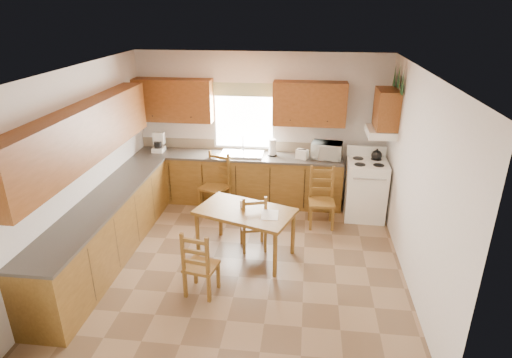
# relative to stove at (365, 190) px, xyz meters

# --- Properties ---
(floor) EXTENTS (4.50, 4.50, 0.00)m
(floor) POSITION_rel_stove_xyz_m (-1.88, -1.62, -0.49)
(floor) COLOR #856A4C
(floor) RESTS_ON ground
(ceiling) EXTENTS (4.50, 4.50, 0.00)m
(ceiling) POSITION_rel_stove_xyz_m (-1.88, -1.62, 2.21)
(ceiling) COLOR brown
(ceiling) RESTS_ON floor
(wall_left) EXTENTS (4.50, 4.50, 0.00)m
(wall_left) POSITION_rel_stove_xyz_m (-4.13, -1.62, 0.86)
(wall_left) COLOR silver
(wall_left) RESTS_ON floor
(wall_right) EXTENTS (4.50, 4.50, 0.00)m
(wall_right) POSITION_rel_stove_xyz_m (0.37, -1.62, 0.86)
(wall_right) COLOR silver
(wall_right) RESTS_ON floor
(wall_back) EXTENTS (4.50, 4.50, 0.00)m
(wall_back) POSITION_rel_stove_xyz_m (-1.88, 0.63, 0.86)
(wall_back) COLOR silver
(wall_back) RESTS_ON floor
(wall_front) EXTENTS (4.50, 4.50, 0.00)m
(wall_front) POSITION_rel_stove_xyz_m (-1.88, -3.87, 0.86)
(wall_front) COLOR silver
(wall_front) RESTS_ON floor
(lower_cab_back) EXTENTS (3.75, 0.60, 0.88)m
(lower_cab_back) POSITION_rel_stove_xyz_m (-2.25, 0.33, -0.05)
(lower_cab_back) COLOR brown
(lower_cab_back) RESTS_ON floor
(lower_cab_left) EXTENTS (0.60, 3.60, 0.88)m
(lower_cab_left) POSITION_rel_stove_xyz_m (-3.83, -1.77, -0.05)
(lower_cab_left) COLOR brown
(lower_cab_left) RESTS_ON floor
(counter_back) EXTENTS (3.75, 0.63, 0.04)m
(counter_back) POSITION_rel_stove_xyz_m (-2.25, 0.33, 0.41)
(counter_back) COLOR #45403A
(counter_back) RESTS_ON lower_cab_back
(counter_left) EXTENTS (0.63, 3.60, 0.04)m
(counter_left) POSITION_rel_stove_xyz_m (-3.83, -1.77, 0.41)
(counter_left) COLOR #45403A
(counter_left) RESTS_ON lower_cab_left
(backsplash) EXTENTS (3.75, 0.01, 0.18)m
(backsplash) POSITION_rel_stove_xyz_m (-2.25, 0.62, 0.52)
(backsplash) COLOR gray
(backsplash) RESTS_ON counter_back
(upper_cab_back_left) EXTENTS (1.41, 0.33, 0.75)m
(upper_cab_back_left) POSITION_rel_stove_xyz_m (-3.43, 0.47, 1.36)
(upper_cab_back_left) COLOR brown
(upper_cab_back_left) RESTS_ON wall_back
(upper_cab_back_right) EXTENTS (1.25, 0.33, 0.75)m
(upper_cab_back_right) POSITION_rel_stove_xyz_m (-1.02, 0.47, 1.36)
(upper_cab_back_right) COLOR brown
(upper_cab_back_right) RESTS_ON wall_back
(upper_cab_left) EXTENTS (0.33, 3.60, 0.75)m
(upper_cab_left) POSITION_rel_stove_xyz_m (-3.96, -1.77, 1.36)
(upper_cab_left) COLOR brown
(upper_cab_left) RESTS_ON wall_left
(upper_cab_stove) EXTENTS (0.33, 0.62, 0.62)m
(upper_cab_stove) POSITION_rel_stove_xyz_m (0.20, 0.03, 1.41)
(upper_cab_stove) COLOR brown
(upper_cab_stove) RESTS_ON wall_right
(range_hood) EXTENTS (0.44, 0.62, 0.12)m
(range_hood) POSITION_rel_stove_xyz_m (0.15, 0.03, 1.03)
(range_hood) COLOR white
(range_hood) RESTS_ON wall_right
(window_frame) EXTENTS (1.13, 0.02, 1.18)m
(window_frame) POSITION_rel_stove_xyz_m (-2.18, 0.60, 1.06)
(window_frame) COLOR white
(window_frame) RESTS_ON wall_back
(window_pane) EXTENTS (1.05, 0.01, 1.10)m
(window_pane) POSITION_rel_stove_xyz_m (-2.18, 0.60, 1.06)
(window_pane) COLOR white
(window_pane) RESTS_ON wall_back
(window_valance) EXTENTS (1.19, 0.01, 0.24)m
(window_valance) POSITION_rel_stove_xyz_m (-2.18, 0.57, 1.56)
(window_valance) COLOR #577C42
(window_valance) RESTS_ON wall_back
(sink_basin) EXTENTS (0.75, 0.45, 0.04)m
(sink_basin) POSITION_rel_stove_xyz_m (-2.18, 0.33, 0.45)
(sink_basin) COLOR silver
(sink_basin) RESTS_ON counter_back
(pine_decal_a) EXTENTS (0.22, 0.22, 0.36)m
(pine_decal_a) POSITION_rel_stove_xyz_m (0.33, -0.29, 1.89)
(pine_decal_a) COLOR #1C4426
(pine_decal_a) RESTS_ON wall_right
(pine_decal_b) EXTENTS (0.22, 0.22, 0.36)m
(pine_decal_b) POSITION_rel_stove_xyz_m (0.33, 0.03, 1.93)
(pine_decal_b) COLOR #1C4426
(pine_decal_b) RESTS_ON wall_right
(pine_decal_c) EXTENTS (0.22, 0.22, 0.36)m
(pine_decal_c) POSITION_rel_stove_xyz_m (0.33, 0.35, 1.89)
(pine_decal_c) COLOR #1C4426
(pine_decal_c) RESTS_ON wall_right
(stove) EXTENTS (0.68, 0.70, 0.98)m
(stove) POSITION_rel_stove_xyz_m (0.00, 0.00, 0.00)
(stove) COLOR white
(stove) RESTS_ON floor
(coffeemaker) EXTENTS (0.23, 0.28, 0.38)m
(coffeemaker) POSITION_rel_stove_xyz_m (-3.74, 0.35, 0.62)
(coffeemaker) COLOR white
(coffeemaker) RESTS_ON counter_back
(paper_towel) EXTENTS (0.15, 0.15, 0.30)m
(paper_towel) POSITION_rel_stove_xyz_m (-1.64, 0.37, 0.58)
(paper_towel) COLOR white
(paper_towel) RESTS_ON counter_back
(toaster) EXTENTS (0.23, 0.20, 0.16)m
(toaster) POSITION_rel_stove_xyz_m (-1.11, 0.27, 0.51)
(toaster) COLOR white
(toaster) RESTS_ON counter_back
(microwave) EXTENTS (0.53, 0.41, 0.29)m
(microwave) POSITION_rel_stove_xyz_m (-0.68, 0.33, 0.57)
(microwave) COLOR white
(microwave) RESTS_ON counter_back
(dining_table) EXTENTS (1.53, 1.18, 0.72)m
(dining_table) POSITION_rel_stove_xyz_m (-1.87, -1.47, -0.13)
(dining_table) COLOR brown
(dining_table) RESTS_ON floor
(chair_near_left) EXTENTS (0.44, 0.43, 0.91)m
(chair_near_left) POSITION_rel_stove_xyz_m (-2.29, -2.44, -0.04)
(chair_near_left) COLOR brown
(chair_near_left) RESTS_ON floor
(chair_near_right) EXTENTS (0.46, 0.45, 0.90)m
(chair_near_right) POSITION_rel_stove_xyz_m (-1.78, -1.28, -0.04)
(chair_near_right) COLOR brown
(chair_near_right) RESTS_ON floor
(chair_far_left) EXTENTS (0.57, 0.56, 1.05)m
(chair_far_left) POSITION_rel_stove_xyz_m (-2.61, -0.13, 0.03)
(chair_far_left) COLOR brown
(chair_far_left) RESTS_ON floor
(chair_far_right) EXTENTS (0.44, 0.42, 0.99)m
(chair_far_right) POSITION_rel_stove_xyz_m (-0.75, -0.45, 0.00)
(chair_far_right) COLOR brown
(chair_far_right) RESTS_ON floor
(table_paper) EXTENTS (0.25, 0.32, 0.00)m
(table_paper) POSITION_rel_stove_xyz_m (-1.51, -1.58, 0.23)
(table_paper) COLOR white
(table_paper) RESTS_ON dining_table
(table_card) EXTENTS (0.08, 0.03, 0.11)m
(table_card) POSITION_rel_stove_xyz_m (-1.91, -1.40, 0.29)
(table_card) COLOR white
(table_card) RESTS_ON dining_table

